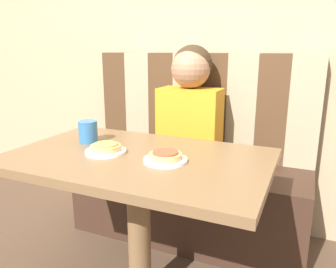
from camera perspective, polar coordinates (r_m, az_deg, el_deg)
name	(u,v)px	position (r m, az deg, el deg)	size (l,w,h in m)	color
wall_back	(208,20)	(2.14, 7.03, 19.18)	(7.00, 0.05, 2.60)	tan
booth_seat	(188,199)	(2.05, 3.58, -11.17)	(1.38, 0.49, 0.47)	#382319
booth_backrest	(201,105)	(2.06, 5.75, 5.08)	(1.38, 0.10, 0.63)	#4C331E
dining_table	(138,176)	(1.38, -5.27, -7.32)	(1.06, 0.67, 0.70)	brown
person	(190,102)	(1.87, 3.93, 5.63)	(0.35, 0.25, 0.68)	orange
plate_left	(106,151)	(1.40, -10.78, -2.99)	(0.17, 0.17, 0.01)	white
plate_right	(165,160)	(1.27, -0.46, -4.56)	(0.17, 0.17, 0.01)	white
pizza_left	(106,147)	(1.39, -10.81, -2.24)	(0.13, 0.13, 0.03)	tan
pizza_right	(165,155)	(1.26, -0.46, -3.74)	(0.13, 0.13, 0.03)	tan
drinking_cup	(88,132)	(1.56, -13.74, 0.41)	(0.09, 0.09, 0.10)	#2D669E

